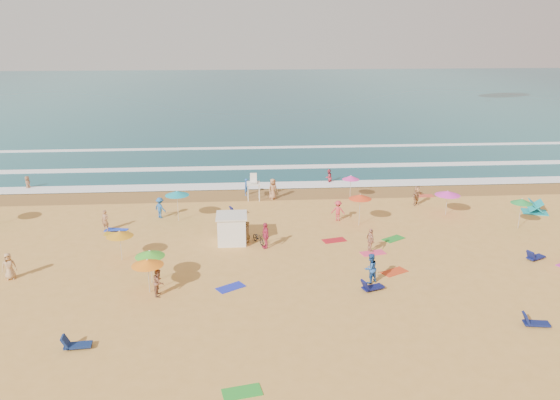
{
  "coord_description": "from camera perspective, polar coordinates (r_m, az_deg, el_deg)",
  "views": [
    {
      "loc": [
        -2.24,
        -36.01,
        15.2
      ],
      "look_at": [
        0.75,
        6.0,
        1.5
      ],
      "focal_mm": 35.0,
      "sensor_mm": 36.0,
      "label": 1
    }
  ],
  "objects": [
    {
      "name": "ocean",
      "position": [
        120.99,
        -3.04,
        10.77
      ],
      "size": [
        220.0,
        140.0,
        0.18
      ],
      "primitive_type": "cube",
      "color": "#0C4756",
      "rests_on": "ground"
    },
    {
      "name": "bicycle",
      "position": [
        39.52,
        -2.27,
        -3.98
      ],
      "size": [
        1.19,
        1.63,
        0.82
      ],
      "primitive_type": "imported",
      "rotation": [
        0.0,
        0.0,
        0.47
      ],
      "color": "black",
      "rests_on": "ground"
    },
    {
      "name": "wet_sand",
      "position": [
        50.88,
        -1.37,
        0.64
      ],
      "size": [
        220.0,
        220.0,
        0.0
      ],
      "primitive_type": "plane",
      "color": "olive",
      "rests_on": "ground"
    },
    {
      "name": "beachgoers",
      "position": [
        42.48,
        -1.79,
        -1.75
      ],
      "size": [
        36.92,
        23.58,
        2.15
      ],
      "color": "brown",
      "rests_on": "ground"
    },
    {
      "name": "ground",
      "position": [
        39.15,
        -0.48,
        -4.83
      ],
      "size": [
        220.0,
        220.0,
        0.0
      ],
      "primitive_type": "plane",
      "color": "gold",
      "rests_on": "ground"
    },
    {
      "name": "lifeguard_stand",
      "position": [
        48.96,
        -2.78,
        1.2
      ],
      "size": [
        1.2,
        1.2,
        2.1
      ],
      "primitive_type": null,
      "color": "white",
      "rests_on": "ground"
    },
    {
      "name": "towels",
      "position": [
        37.18,
        -1.53,
        -6.09
      ],
      "size": [
        36.39,
        28.01,
        0.03
      ],
      "color": "#C84619",
      "rests_on": "ground"
    },
    {
      "name": "surf_foam",
      "position": [
        59.33,
        -1.78,
        3.26
      ],
      "size": [
        200.0,
        18.7,
        0.05
      ],
      "color": "white",
      "rests_on": "ground"
    },
    {
      "name": "popup_tents",
      "position": [
        45.57,
        26.69,
        -2.67
      ],
      "size": [
        5.31,
        12.86,
        1.2
      ],
      "color": "#C72CA4",
      "rests_on": "ground"
    },
    {
      "name": "loungers",
      "position": [
        35.37,
        12.35,
        -7.57
      ],
      "size": [
        55.42,
        20.11,
        0.34
      ],
      "color": "#0E1746",
      "rests_on": "ground"
    },
    {
      "name": "beach_umbrellas",
      "position": [
        36.83,
        -1.36,
        -2.82
      ],
      "size": [
        55.75,
        25.7,
        0.8
      ],
      "color": "red",
      "rests_on": "ground"
    },
    {
      "name": "cabana",
      "position": [
        39.57,
        -5.05,
        -3.08
      ],
      "size": [
        2.0,
        2.0,
        2.0
      ],
      "primitive_type": "cube",
      "color": "silver",
      "rests_on": "ground"
    },
    {
      "name": "cabana_roof",
      "position": [
        39.21,
        -5.09,
        -1.64
      ],
      "size": [
        2.2,
        2.2,
        0.12
      ],
      "primitive_type": "cube",
      "color": "silver",
      "rests_on": "cabana"
    }
  ]
}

